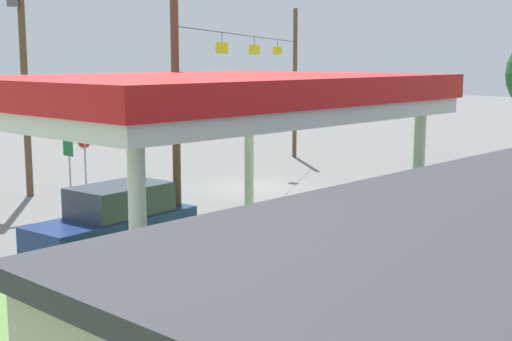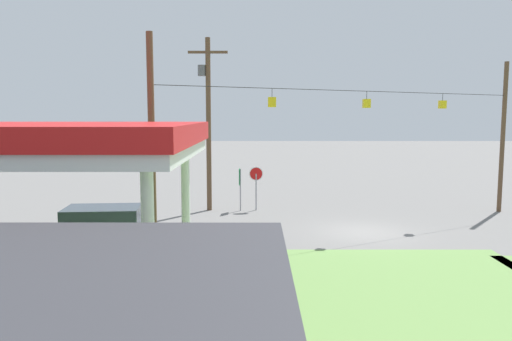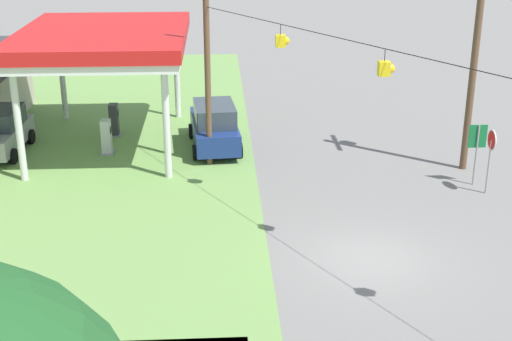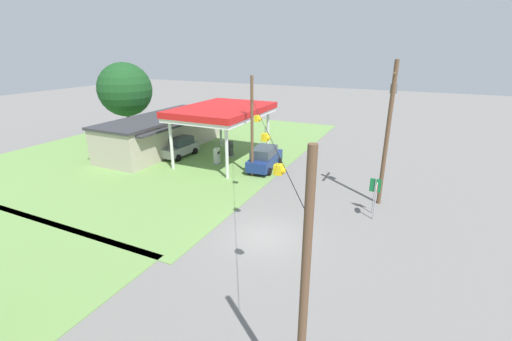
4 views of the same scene
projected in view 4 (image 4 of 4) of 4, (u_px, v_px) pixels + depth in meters
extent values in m
plane|color=slate|center=(264.00, 237.00, 19.78)|extent=(160.00, 160.00, 0.00)
cube|color=#6B934C|center=(173.00, 146.00, 38.18)|extent=(36.00, 28.00, 0.04)
cube|color=silver|center=(222.00, 114.00, 31.86)|extent=(9.64, 6.84, 0.35)
cube|color=red|center=(222.00, 110.00, 31.71)|extent=(9.84, 7.04, 0.55)
cylinder|color=silver|center=(227.00, 154.00, 27.92)|extent=(0.28, 0.28, 4.31)
cylinder|color=silver|center=(268.00, 132.00, 35.10)|extent=(0.28, 0.28, 4.31)
cylinder|color=silver|center=(171.00, 146.00, 30.19)|extent=(0.28, 0.28, 4.31)
cylinder|color=silver|center=(221.00, 127.00, 37.38)|extent=(0.28, 0.28, 4.31)
cube|color=#B2A893|center=(163.00, 134.00, 36.24)|extent=(14.42, 5.16, 3.38)
cube|color=#333338|center=(161.00, 117.00, 35.63)|extent=(14.72, 5.46, 0.24)
cube|color=#333338|center=(184.00, 123.00, 34.58)|extent=(12.98, 0.70, 0.20)
cube|color=gray|center=(217.00, 163.00, 32.27)|extent=(0.71, 0.56, 0.12)
cube|color=silver|center=(217.00, 155.00, 32.01)|extent=(0.55, 0.40, 1.43)
cube|color=black|center=(219.00, 153.00, 31.82)|extent=(0.39, 0.03, 0.24)
cube|color=gray|center=(230.00, 156.00, 34.45)|extent=(0.71, 0.56, 0.12)
cube|color=#333338|center=(230.00, 149.00, 34.18)|extent=(0.55, 0.40, 1.43)
cube|color=black|center=(232.00, 146.00, 34.00)|extent=(0.39, 0.03, 0.24)
cube|color=navy|center=(265.00, 160.00, 30.72)|extent=(5.05, 2.26, 0.90)
cube|color=#333D47|center=(264.00, 152.00, 30.17)|extent=(2.83, 1.92, 0.83)
cylinder|color=black|center=(261.00, 159.00, 32.53)|extent=(0.70, 0.28, 0.68)
cylinder|color=black|center=(280.00, 161.00, 31.90)|extent=(0.70, 0.28, 0.68)
cylinder|color=black|center=(249.00, 169.00, 29.85)|extent=(0.70, 0.28, 0.68)
cylinder|color=black|center=(270.00, 172.00, 29.22)|extent=(0.70, 0.28, 0.68)
cube|color=#9E9EA3|center=(179.00, 149.00, 34.23)|extent=(4.33, 2.02, 0.83)
cube|color=#333D47|center=(180.00, 141.00, 34.17)|extent=(2.41, 1.80, 0.78)
cylinder|color=black|center=(178.00, 158.00, 32.85)|extent=(0.69, 0.25, 0.68)
cylinder|color=black|center=(163.00, 155.00, 33.68)|extent=(0.69, 0.25, 0.68)
cylinder|color=black|center=(195.00, 151.00, 35.05)|extent=(0.69, 0.25, 0.68)
cylinder|color=black|center=(181.00, 149.00, 35.88)|extent=(0.69, 0.25, 0.68)
cylinder|color=#99999E|center=(375.00, 204.00, 21.51)|extent=(0.08, 0.08, 2.10)
cylinder|color=white|center=(377.00, 189.00, 21.16)|extent=(0.80, 0.03, 0.80)
cylinder|color=red|center=(377.00, 189.00, 21.16)|extent=(0.70, 0.03, 0.70)
cylinder|color=gray|center=(374.00, 196.00, 22.29)|extent=(0.07, 0.07, 2.40)
cube|color=#146B33|center=(375.00, 185.00, 22.08)|extent=(0.04, 0.70, 0.90)
cylinder|color=brown|center=(387.00, 136.00, 22.50)|extent=(0.28, 0.28, 9.68)
cube|color=brown|center=(396.00, 73.00, 21.14)|extent=(2.20, 0.14, 0.14)
cylinder|color=#59595B|center=(394.00, 89.00, 21.77)|extent=(0.44, 0.44, 0.60)
cylinder|color=brown|center=(304.00, 297.00, 8.96)|extent=(0.24, 0.24, 8.32)
cylinder|color=brown|center=(252.00, 128.00, 27.79)|extent=(0.24, 0.24, 8.32)
cylinder|color=black|center=(265.00, 127.00, 17.59)|extent=(17.42, 10.02, 0.02)
cylinder|color=black|center=(279.00, 160.00, 12.94)|extent=(0.02, 0.02, 0.35)
cube|color=yellow|center=(279.00, 169.00, 13.07)|extent=(0.32, 0.32, 0.40)
sphere|color=yellow|center=(283.00, 170.00, 13.00)|extent=(0.28, 0.28, 0.28)
cylinder|color=black|center=(265.00, 130.00, 17.65)|extent=(0.02, 0.02, 0.35)
cube|color=yellow|center=(265.00, 137.00, 17.77)|extent=(0.32, 0.32, 0.40)
sphere|color=yellow|center=(268.00, 138.00, 17.70)|extent=(0.28, 0.28, 0.28)
cylinder|color=black|center=(257.00, 113.00, 22.35)|extent=(0.02, 0.02, 0.35)
cube|color=yellow|center=(257.00, 119.00, 22.48)|extent=(0.32, 0.32, 0.40)
sphere|color=yellow|center=(259.00, 119.00, 22.41)|extent=(0.28, 0.28, 0.28)
cylinder|color=#4C3828|center=(129.00, 123.00, 42.37)|extent=(0.44, 0.44, 3.06)
sphere|color=#19471E|center=(125.00, 90.00, 40.99)|extent=(6.36, 6.36, 6.36)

